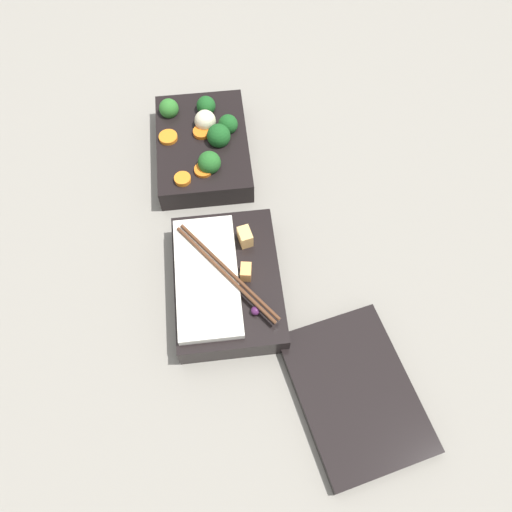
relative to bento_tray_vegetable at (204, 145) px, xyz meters
name	(u,v)px	position (x,y,z in m)	size (l,w,h in m)	color
ground_plane	(204,215)	(0.13, -0.01, -0.03)	(3.00, 3.00, 0.00)	gray
bento_tray_vegetable	(204,145)	(0.00, 0.00, 0.00)	(0.21, 0.15, 0.07)	black
bento_tray_rice	(225,282)	(0.26, 0.01, 0.00)	(0.21, 0.15, 0.07)	black
bento_lid	(355,392)	(0.43, 0.17, -0.02)	(0.21, 0.15, 0.02)	black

